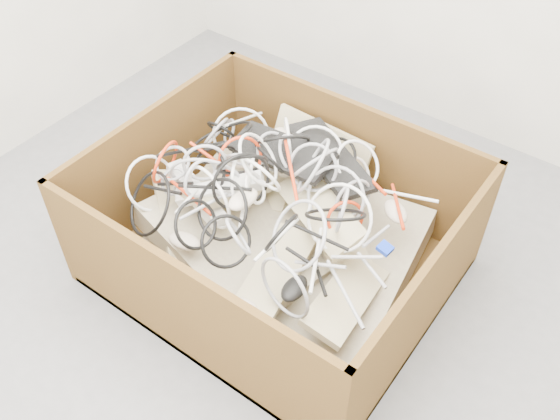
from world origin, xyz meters
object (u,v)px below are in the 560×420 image
Objects in this scene: cardboard_box at (273,244)px; power_strip_left at (220,189)px; vga_plug at (385,248)px; power_strip_right at (196,193)px.

power_strip_left is (-0.18, -0.07, 0.24)m from cardboard_box.
cardboard_box reaches higher than vga_plug.
power_strip_right is at bearing -161.05° from vga_plug.
vga_plug is at bearing -28.16° from power_strip_left.
power_strip_right is 6.89× the size of vga_plug.
power_strip_left is 1.01× the size of power_strip_right.
cardboard_box is at bearing -15.66° from power_strip_left.
power_strip_right is (-0.09, -0.03, -0.04)m from power_strip_left.
cardboard_box is 0.48m from vga_plug.
cardboard_box is 0.34m from power_strip_right.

